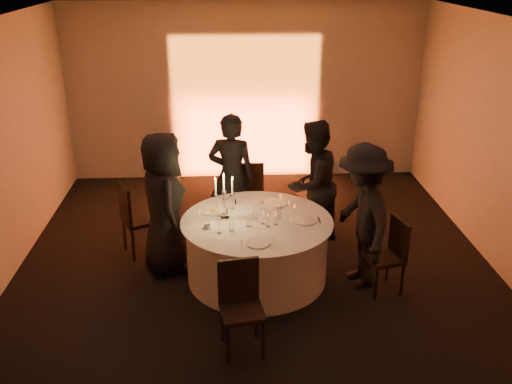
{
  "coord_description": "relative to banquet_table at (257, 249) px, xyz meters",
  "views": [
    {
      "loc": [
        -0.34,
        -6.05,
        3.66
      ],
      "look_at": [
        0.0,
        0.2,
        1.05
      ],
      "focal_mm": 40.0,
      "sensor_mm": 36.0,
      "label": 1
    }
  ],
  "objects": [
    {
      "name": "ceiling",
      "position": [
        0.0,
        0.0,
        2.62
      ],
      "size": [
        7.0,
        7.0,
        0.0
      ],
      "primitive_type": "plane",
      "rotation": [
        3.14,
        0.0,
        0.0
      ],
      "color": "silver",
      "rests_on": "wall_back"
    },
    {
      "name": "wine_glass_b",
      "position": [
        0.44,
        0.05,
        0.52
      ],
      "size": [
        0.07,
        0.07,
        0.19
      ],
      "color": "silver",
      "rests_on": "banquet_table"
    },
    {
      "name": "candelabra",
      "position": [
        -0.38,
        0.07,
        0.59
      ],
      "size": [
        0.24,
        0.12,
        0.58
      ],
      "color": "silver",
      "rests_on": "banquet_table"
    },
    {
      "name": "chair_front",
      "position": [
        -0.23,
        -1.3,
        0.14
      ],
      "size": [
        0.47,
        0.47,
        0.93
      ],
      "rotation": [
        0.0,
        0.0,
        0.16
      ],
      "color": "black",
      "rests_on": "floor"
    },
    {
      "name": "wall_back",
      "position": [
        0.0,
        3.5,
        1.12
      ],
      "size": [
        7.0,
        0.0,
        7.0
      ],
      "primitive_type": "plane",
      "rotation": [
        1.57,
        0.0,
        0.0
      ],
      "color": "beige",
      "rests_on": "floor"
    },
    {
      "name": "tumbler_b",
      "position": [
        -0.01,
        0.06,
        0.43
      ],
      "size": [
        0.07,
        0.07,
        0.09
      ],
      "primitive_type": "cylinder",
      "color": "silver",
      "rests_on": "banquet_table"
    },
    {
      "name": "plate_left",
      "position": [
        -0.52,
        0.27,
        0.4
      ],
      "size": [
        0.36,
        0.27,
        0.08
      ],
      "color": "silver",
      "rests_on": "banquet_table"
    },
    {
      "name": "wine_glass_f",
      "position": [
        -0.28,
        0.35,
        0.52
      ],
      "size": [
        0.07,
        0.07,
        0.19
      ],
      "color": "silver",
      "rests_on": "banquet_table"
    },
    {
      "name": "chair_left",
      "position": [
        -1.55,
        0.69,
        0.18
      ],
      "size": [
        0.58,
        0.58,
        0.99
      ],
      "rotation": [
        0.0,
        0.0,
        2.03
      ],
      "color": "black",
      "rests_on": "floor"
    },
    {
      "name": "wine_glass_a",
      "position": [
        -0.44,
        0.14,
        0.52
      ],
      "size": [
        0.07,
        0.07,
        0.19
      ],
      "color": "silver",
      "rests_on": "banquet_table"
    },
    {
      "name": "wine_glass_d",
      "position": [
        0.07,
        -0.1,
        0.52
      ],
      "size": [
        0.07,
        0.07,
        0.19
      ],
      "color": "silver",
      "rests_on": "banquet_table"
    },
    {
      "name": "chair_back_right",
      "position": [
        0.93,
        1.44,
        0.1
      ],
      "size": [
        0.52,
        0.52,
        0.87
      ],
      "rotation": [
        0.0,
        0.0,
        -2.6
      ],
      "color": "black",
      "rests_on": "floor"
    },
    {
      "name": "guest_back_left",
      "position": [
        -0.28,
        1.14,
        0.5
      ],
      "size": [
        0.73,
        0.56,
        1.77
      ],
      "primitive_type": "imported",
      "rotation": [
        0.0,
        0.0,
        2.9
      ],
      "color": "black",
      "rests_on": "floor"
    },
    {
      "name": "plate_front",
      "position": [
        -0.02,
        -0.59,
        0.39
      ],
      "size": [
        0.36,
        0.26,
        0.01
      ],
      "color": "silver",
      "rests_on": "banquet_table"
    },
    {
      "name": "plate_back_left",
      "position": [
        -0.07,
        0.55,
        0.39
      ],
      "size": [
        0.36,
        0.28,
        0.01
      ],
      "color": "silver",
      "rests_on": "banquet_table"
    },
    {
      "name": "banquet_table",
      "position": [
        0.0,
        0.0,
        0.0
      ],
      "size": [
        1.8,
        1.8,
        0.77
      ],
      "color": "black",
      "rests_on": "floor"
    },
    {
      "name": "floor",
      "position": [
        0.0,
        0.0,
        -0.38
      ],
      "size": [
        7.0,
        7.0,
        0.0
      ],
      "primitive_type": "plane",
      "color": "black",
      "rests_on": "ground"
    },
    {
      "name": "tumbler_d",
      "position": [
        0.26,
        0.04,
        0.43
      ],
      "size": [
        0.07,
        0.07,
        0.09
      ],
      "primitive_type": "cylinder",
      "color": "silver",
      "rests_on": "banquet_table"
    },
    {
      "name": "uplighter_fixture",
      "position": [
        0.0,
        3.2,
        -0.33
      ],
      "size": [
        0.25,
        0.12,
        0.1
      ],
      "primitive_type": "cube",
      "color": "black",
      "rests_on": "floor"
    },
    {
      "name": "guest_back_right",
      "position": [
        0.78,
        0.88,
        0.48
      ],
      "size": [
        1.06,
        1.05,
        1.73
      ],
      "primitive_type": "imported",
      "rotation": [
        0.0,
        0.0,
        -2.42
      ],
      "color": "black",
      "rests_on": "floor"
    },
    {
      "name": "chair_back_left",
      "position": [
        -0.04,
        1.53,
        0.17
      ],
      "size": [
        0.44,
        0.44,
        0.98
      ],
      "rotation": [
        0.0,
        0.0,
        3.12
      ],
      "color": "black",
      "rests_on": "floor"
    },
    {
      "name": "coffee_cup",
      "position": [
        -0.58,
        -0.16,
        0.42
      ],
      "size": [
        0.11,
        0.11,
        0.07
      ],
      "color": "silver",
      "rests_on": "banquet_table"
    },
    {
      "name": "wall_front",
      "position": [
        0.0,
        -3.5,
        1.12
      ],
      "size": [
        7.0,
        0.0,
        7.0
      ],
      "primitive_type": "plane",
      "rotation": [
        -1.57,
        0.0,
        0.0
      ],
      "color": "beige",
      "rests_on": "floor"
    },
    {
      "name": "chair_right",
      "position": [
        1.52,
        -0.35,
        0.11
      ],
      "size": [
        0.47,
        0.47,
        0.89
      ],
      "rotation": [
        0.0,
        0.0,
        -1.32
      ],
      "color": "black",
      "rests_on": "floor"
    },
    {
      "name": "wine_glass_e",
      "position": [
        -0.44,
        -0.31,
        0.52
      ],
      "size": [
        0.07,
        0.07,
        0.19
      ],
      "color": "silver",
      "rests_on": "banquet_table"
    },
    {
      "name": "wine_glass_h",
      "position": [
        0.31,
        0.32,
        0.52
      ],
      "size": [
        0.07,
        0.07,
        0.19
      ],
      "color": "silver",
      "rests_on": "banquet_table"
    },
    {
      "name": "tumbler_c",
      "position": [
        -0.3,
        -0.25,
        0.43
      ],
      "size": [
        0.07,
        0.07,
        0.09
      ],
      "primitive_type": "cylinder",
      "color": "silver",
      "rests_on": "banquet_table"
    },
    {
      "name": "plate_right",
      "position": [
        0.56,
        -0.05,
        0.39
      ],
      "size": [
        0.36,
        0.28,
        0.01
      ],
      "color": "silver",
      "rests_on": "banquet_table"
    },
    {
      "name": "guest_right",
      "position": [
        1.21,
        -0.17,
        0.48
      ],
      "size": [
        0.79,
        1.2,
        1.74
      ],
      "primitive_type": "imported",
      "rotation": [
        0.0,
        0.0,
        -1.43
      ],
      "color": "black",
      "rests_on": "floor"
    },
    {
      "name": "wine_glass_c",
      "position": [
        0.12,
        -0.17,
        0.52
      ],
      "size": [
        0.07,
        0.07,
        0.19
      ],
      "color": "silver",
      "rests_on": "banquet_table"
    },
    {
      "name": "tumbler_a",
      "position": [
        -0.1,
        -0.15,
        0.43
      ],
      "size": [
        0.07,
        0.07,
        0.09
      ],
      "primitive_type": "cylinder",
      "color": "silver",
      "rests_on": "banquet_table"
    },
    {
      "name": "guest_left",
      "position": [
        -1.11,
        0.3,
        0.5
      ],
      "size": [
        0.77,
        0.98,
        1.77
      ],
      "primitive_type": "imported",
      "rotation": [
        0.0,
        0.0,
        1.84
      ],
      "color": "black",
      "rests_on": "floor"
    },
    {
      "name": "plate_back_right",
      "position": [
        0.27,
        0.49,
        0.39
      ],
      "size": [
        0.35,
        0.3,
        0.01
      ],
      "color": "silver",
      "rests_on": "banquet_table"
    },
    {
      "name": "wine_glass_g",
      "position": [
        0.21,
        -0.12,
        0.52
      ],
      "size": [
        0.07,
        0.07,
        0.19
      ],
      "color": "silver",
      "rests_on": "banquet_table"
    }
  ]
}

